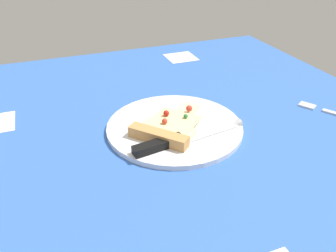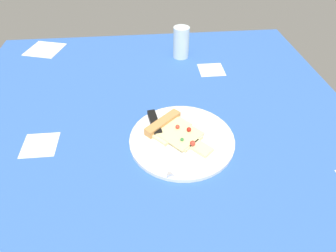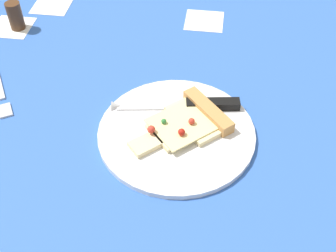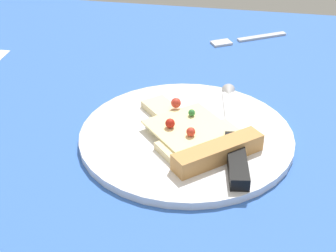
{
  "view_description": "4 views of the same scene",
  "coord_description": "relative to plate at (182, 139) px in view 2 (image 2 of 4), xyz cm",
  "views": [
    {
      "loc": [
        49.16,
        -14.54,
        36.99
      ],
      "look_at": [
        -5.3,
        6.19,
        2.09
      ],
      "focal_mm": 36.39,
      "sensor_mm": 36.0,
      "label": 1
    },
    {
      "loc": [
        2.03,
        62.25,
        53.82
      ],
      "look_at": [
        -3.51,
        5.05,
        2.77
      ],
      "focal_mm": 30.4,
      "sensor_mm": 36.0,
      "label": 2
    },
    {
      "loc": [
        -59.95,
        2.49,
        57.54
      ],
      "look_at": [
        -7.71,
        9.69,
        2.86
      ],
      "focal_mm": 46.71,
      "sensor_mm": 36.0,
      "label": 3
    },
    {
      "loc": [
        0.91,
        -47.74,
        37.53
      ],
      "look_at": [
        -9.33,
        7.96,
        2.02
      ],
      "focal_mm": 54.81,
      "sensor_mm": 36.0,
      "label": 4
    }
  ],
  "objects": [
    {
      "name": "ground_plane",
      "position": [
        6.95,
        -8.23,
        -2.01
      ],
      "size": [
        120.92,
        120.92,
        3.0
      ],
      "color": "#3360B7",
      "rests_on": "ground"
    },
    {
      "name": "plate",
      "position": [
        0.0,
        0.0,
        0.0
      ],
      "size": [
        28.09,
        28.09,
        1.03
      ],
      "primitive_type": "cylinder",
      "color": "silver",
      "rests_on": "ground_plane"
    },
    {
      "name": "pizza_slice",
      "position": [
        1.69,
        -1.9,
        1.32
      ],
      "size": [
        17.42,
        18.17,
        2.69
      ],
      "rotation": [
        0.0,
        0.0,
        0.73
      ],
      "color": "beige",
      "rests_on": "plate"
    },
    {
      "name": "knife",
      "position": [
        6.61,
        -1.44,
        1.12
      ],
      "size": [
        5.71,
        24.04,
        2.45
      ],
      "rotation": [
        0.0,
        0.0,
        0.15
      ],
      "color": "silver",
      "rests_on": "plate"
    },
    {
      "name": "drinking_glass",
      "position": [
        -5.84,
        -46.95,
        5.35
      ],
      "size": [
        6.05,
        6.05,
        11.73
      ],
      "primitive_type": "cylinder",
      "color": "silver",
      "rests_on": "ground_plane"
    },
    {
      "name": "napkin",
      "position": [
        48.76,
        -58.04,
        -0.32
      ],
      "size": [
        16.25,
        16.25,
        0.4
      ],
      "primitive_type": "cube",
      "rotation": [
        0.0,
        0.0,
        -0.3
      ],
      "color": "white",
      "rests_on": "ground_plane"
    }
  ]
}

